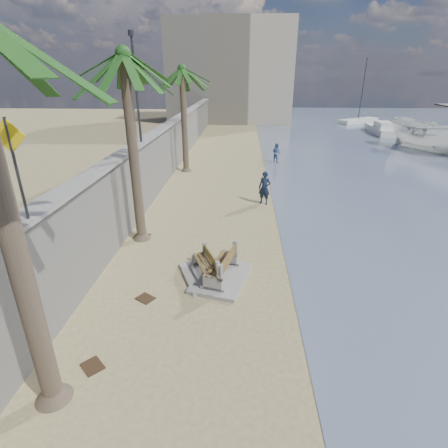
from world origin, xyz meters
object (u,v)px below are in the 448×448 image
object	(u,v)px
palm_mid	(123,57)
bench_far	(205,267)
palm_back	(182,70)
person_a	(265,186)
yacht_far	(381,130)
boat_cruiser	(432,134)
bench_near	(221,268)
sailboat_west	(358,121)
person_b	(276,152)

from	to	relation	value
palm_mid	bench_far	bearing A→B (deg)	-43.80
palm_back	person_a	world-z (taller)	palm_back
palm_mid	palm_back	bearing A→B (deg)	89.22
yacht_far	bench_far	bearing A→B (deg)	154.99
person_a	boat_cruiser	bearing A→B (deg)	67.97
palm_mid	palm_back	size ratio (longest dim) A/B	1.04
bench_near	palm_mid	distance (m)	8.58
sailboat_west	palm_mid	bearing A→B (deg)	-117.54
palm_mid	person_b	distance (m)	18.28
palm_mid	palm_back	distance (m)	11.99
bench_far	boat_cruiser	distance (m)	30.57
bench_far	yacht_far	xyz separation A→B (m)	(18.40, 34.71, -0.05)
bench_near	palm_mid	xyz separation A→B (m)	(-3.80, 3.22, 6.99)
person_a	yacht_far	world-z (taller)	person_a
palm_back	yacht_far	distance (m)	29.86
palm_mid	person_b	bearing A→B (deg)	64.76
palm_mid	person_a	bearing A→B (deg)	40.73
yacht_far	person_a	bearing A→B (deg)	152.20
palm_back	sailboat_west	distance (m)	37.53
bench_near	person_b	world-z (taller)	person_b
boat_cruiser	bench_far	bearing A→B (deg)	-153.75
palm_mid	sailboat_west	size ratio (longest dim) A/B	0.93
bench_far	palm_mid	size ratio (longest dim) A/B	0.31
bench_far	person_a	bearing A→B (deg)	72.41
bench_far	palm_back	world-z (taller)	palm_back
bench_far	palm_back	size ratio (longest dim) A/B	0.32
palm_mid	yacht_far	size ratio (longest dim) A/B	1.13
person_b	boat_cruiser	distance (m)	15.99
bench_near	bench_far	bearing A→B (deg)	166.20
person_b	sailboat_west	distance (m)	30.20
palm_mid	boat_cruiser	bearing A→B (deg)	42.89
bench_far	boat_cruiser	size ratio (longest dim) A/B	0.64
person_b	boat_cruiser	bearing A→B (deg)	-115.58
person_b	yacht_far	distance (m)	21.65
bench_near	palm_back	distance (m)	16.98
bench_far	person_a	size ratio (longest dim) A/B	1.20
person_b	sailboat_west	world-z (taller)	sailboat_west
bench_far	boat_cruiser	world-z (taller)	boat_cruiser
yacht_far	palm_back	bearing A→B (deg)	135.43
bench_far	bench_near	bearing A→B (deg)	-13.80
palm_back	person_b	distance (m)	10.05
boat_cruiser	palm_mid	bearing A→B (deg)	-162.09
person_b	yacht_far	world-z (taller)	person_b
bench_near	bench_far	world-z (taller)	bench_near
palm_back	person_b	size ratio (longest dim) A/B	4.66
palm_mid	person_b	xyz separation A→B (m)	(7.27, 15.42, -6.58)
sailboat_west	person_a	bearing A→B (deg)	-113.54
person_a	sailboat_west	size ratio (longest dim) A/B	0.24
person_a	person_b	xyz separation A→B (m)	(1.53, 10.48, -0.22)
palm_back	person_b	bearing A→B (deg)	25.82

